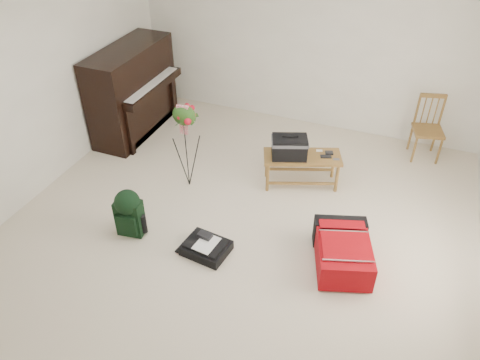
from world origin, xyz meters
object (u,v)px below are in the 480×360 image
at_px(red_suitcase, 344,248).
at_px(green_backpack, 128,211).
at_px(bench, 294,148).
at_px(black_duffel, 206,247).
at_px(flower_stand, 187,147).
at_px(dining_chair, 429,129).
at_px(piano, 133,92).

bearing_deg(red_suitcase, green_backpack, 172.91).
xyz_separation_m(bench, black_duffel, (-0.47, -1.51, -0.44)).
bearing_deg(flower_stand, red_suitcase, -19.19).
height_order(red_suitcase, green_backpack, green_backpack).
height_order(dining_chair, black_duffel, dining_chair).
relative_size(dining_chair, black_duffel, 1.72).
height_order(green_backpack, flower_stand, flower_stand).
xyz_separation_m(bench, green_backpack, (-1.36, -1.54, -0.20)).
height_order(black_duffel, flower_stand, flower_stand).
bearing_deg(black_duffel, dining_chair, 61.69).
bearing_deg(green_backpack, flower_stand, 71.45).
distance_m(green_backpack, flower_stand, 1.07).
distance_m(red_suitcase, black_duffel, 1.41).
xyz_separation_m(dining_chair, green_backpack, (-2.84, -2.79, -0.11)).
bearing_deg(dining_chair, red_suitcase, -118.86).
bearing_deg(black_duffel, piano, 143.16).
bearing_deg(black_duffel, red_suitcase, 23.60).
height_order(dining_chair, red_suitcase, dining_chair).
height_order(dining_chair, flower_stand, flower_stand).
distance_m(black_duffel, flower_stand, 1.30).
bearing_deg(bench, dining_chair, 19.61).
distance_m(bench, flower_stand, 1.28).
xyz_separation_m(dining_chair, flower_stand, (-2.65, -1.77, 0.14)).
xyz_separation_m(dining_chair, black_duffel, (-1.95, -2.76, -0.35)).
relative_size(black_duffel, flower_stand, 0.44).
distance_m(bench, red_suitcase, 1.45).
relative_size(piano, green_backpack, 2.67).
height_order(black_duffel, green_backpack, green_backpack).
distance_m(piano, green_backpack, 2.28).
bearing_deg(flower_stand, black_duffel, -58.05).
height_order(piano, black_duffel, piano).
height_order(bench, flower_stand, flower_stand).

